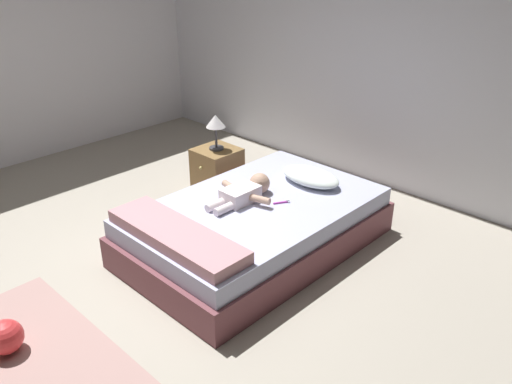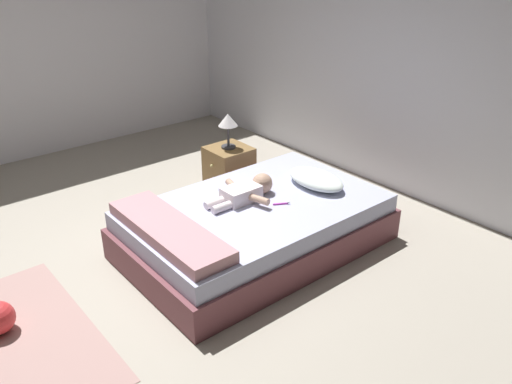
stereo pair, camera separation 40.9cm
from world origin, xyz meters
name	(u,v)px [view 2 (the right image)]	position (x,y,z in m)	size (l,w,h in m)	color
ground_plane	(114,287)	(0.00, 0.00, 0.00)	(8.00, 8.00, 0.00)	#A49C8D
wall_behind_bed	(389,57)	(0.00, 3.00, 1.28)	(8.00, 0.12, 2.56)	silver
bed	(256,226)	(0.24, 1.16, 0.20)	(1.30, 2.07, 0.41)	brown
pillow	(316,179)	(0.31, 1.76, 0.47)	(0.55, 0.32, 0.12)	white
baby	(247,191)	(0.12, 1.15, 0.47)	(0.52, 0.62, 0.17)	white
toothbrush	(282,203)	(0.38, 1.30, 0.41)	(0.08, 0.12, 0.02)	#B537AD
nightstand	(229,170)	(-0.74, 1.62, 0.24)	(0.39, 0.42, 0.47)	olive
lamp	(228,123)	(-0.74, 1.62, 0.73)	(0.19, 0.19, 0.34)	#333338
blanket	(169,231)	(0.24, 0.36, 0.45)	(1.17, 0.34, 0.09)	#BA858D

